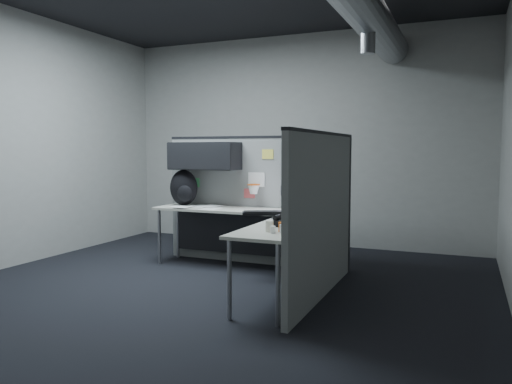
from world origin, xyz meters
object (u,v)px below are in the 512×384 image
at_px(desk, 253,223).
at_px(keyboard, 265,213).
at_px(backpack, 184,188).
at_px(monitor, 306,191).
at_px(phone, 285,222).

xyz_separation_m(desk, keyboard, (0.18, -0.11, 0.14)).
xyz_separation_m(keyboard, backpack, (-1.31, 0.45, 0.21)).
bearing_deg(backpack, desk, -33.12).
xyz_separation_m(monitor, phone, (0.14, -1.11, -0.21)).
bearing_deg(backpack, monitor, -17.30).
bearing_deg(keyboard, desk, 169.35).
height_order(desk, phone, phone).
bearing_deg(keyboard, phone, -35.81).
bearing_deg(keyboard, monitor, 69.40).
relative_size(desk, phone, 10.07).
bearing_deg(desk, keyboard, -29.87).
distance_m(desk, monitor, 0.72).
distance_m(phone, backpack, 2.14).
height_order(monitor, backpack, monitor).
relative_size(keyboard, backpack, 1.12).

